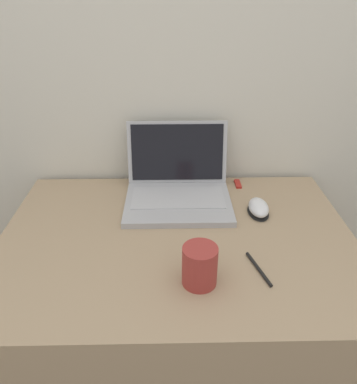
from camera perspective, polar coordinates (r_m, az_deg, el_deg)
wall_back at (r=1.32m, az=-0.59°, el=22.48°), size 7.00×0.04×2.50m
desk at (r=1.37m, az=-0.18°, el=-19.57°), size 1.05×0.75×0.75m
laptop at (r=1.28m, az=-0.10°, el=0.97°), size 0.35×0.32×0.24m
drink_cup at (r=0.93m, az=3.26°, el=-11.05°), size 0.09×0.09×0.11m
computer_mouse at (r=1.24m, az=12.09°, el=-2.40°), size 0.07×0.11×0.04m
usb_stick at (r=1.40m, az=9.02°, el=1.24°), size 0.02×0.06×0.01m
pen at (r=1.02m, az=12.10°, el=-11.37°), size 0.05×0.13×0.01m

